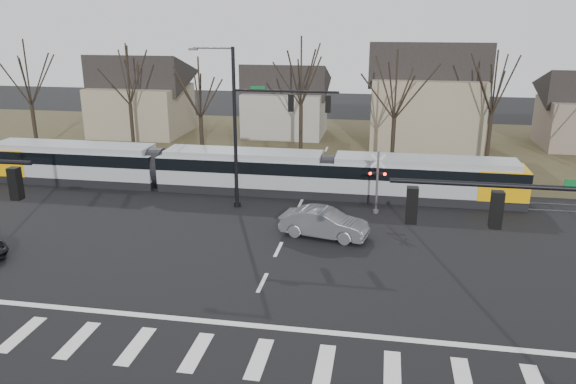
# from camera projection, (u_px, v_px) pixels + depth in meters

# --- Properties ---
(ground) EXTENTS (140.00, 140.00, 0.00)m
(ground) POSITION_uv_depth(u_px,v_px,m) (253.00, 303.00, 24.46)
(ground) COLOR black
(grass_verge) EXTENTS (140.00, 28.00, 0.01)m
(grass_verge) POSITION_uv_depth(u_px,v_px,m) (329.00, 145.00, 54.52)
(grass_verge) COLOR #38331E
(grass_verge) RESTS_ON ground
(crosswalk) EXTENTS (27.00, 2.60, 0.01)m
(crosswalk) POSITION_uv_depth(u_px,v_px,m) (228.00, 355.00, 20.70)
(crosswalk) COLOR silver
(crosswalk) RESTS_ON ground
(stop_line) EXTENTS (28.00, 0.35, 0.01)m
(stop_line) POSITION_uv_depth(u_px,v_px,m) (242.00, 324.00, 22.77)
(stop_line) COLOR silver
(stop_line) RESTS_ON ground
(lane_dashes) EXTENTS (0.18, 30.00, 0.01)m
(lane_dashes) POSITION_uv_depth(u_px,v_px,m) (305.00, 194.00, 39.49)
(lane_dashes) COLOR silver
(lane_dashes) RESTS_ON ground
(rail_pair) EXTENTS (90.00, 1.52, 0.06)m
(rail_pair) POSITION_uv_depth(u_px,v_px,m) (305.00, 194.00, 39.30)
(rail_pair) COLOR #59595E
(rail_pair) RESTS_ON ground
(tram) EXTENTS (38.54, 2.86, 2.92)m
(tram) POSITION_uv_depth(u_px,v_px,m) (241.00, 169.00, 39.77)
(tram) COLOR gray
(tram) RESTS_ON ground
(sedan) EXTENTS (3.64, 5.61, 1.63)m
(sedan) POSITION_uv_depth(u_px,v_px,m) (324.00, 223.00, 31.61)
(sedan) COLOR #54575C
(sedan) RESTS_ON ground
(signal_pole_near_right) EXTENTS (6.72, 0.44, 8.00)m
(signal_pole_near_right) POSITION_uv_depth(u_px,v_px,m) (553.00, 272.00, 15.61)
(signal_pole_near_right) COLOR black
(signal_pole_near_right) RESTS_ON ground
(signal_pole_far) EXTENTS (9.28, 0.44, 10.20)m
(signal_pole_far) POSITION_uv_depth(u_px,v_px,m) (260.00, 121.00, 34.89)
(signal_pole_far) COLOR black
(signal_pole_far) RESTS_ON ground
(rail_crossing_signal) EXTENTS (1.08, 0.36, 4.00)m
(rail_crossing_signal) POSITION_uv_depth(u_px,v_px,m) (377.00, 185.00, 35.09)
(rail_crossing_signal) COLOR #59595B
(rail_crossing_signal) RESTS_ON ground
(tree_row) EXTENTS (59.20, 7.20, 10.00)m
(tree_row) POSITION_uv_depth(u_px,v_px,m) (346.00, 103.00, 47.06)
(tree_row) COLOR black
(tree_row) RESTS_ON ground
(house_a) EXTENTS (9.72, 8.64, 8.60)m
(house_a) POSITION_uv_depth(u_px,v_px,m) (140.00, 91.00, 58.35)
(house_a) COLOR gray
(house_a) RESTS_ON ground
(house_b) EXTENTS (8.64, 7.56, 7.65)m
(house_b) POSITION_uv_depth(u_px,v_px,m) (285.00, 97.00, 57.91)
(house_b) COLOR gray
(house_b) RESTS_ON ground
(house_c) EXTENTS (10.80, 8.64, 10.10)m
(house_c) POSITION_uv_depth(u_px,v_px,m) (427.00, 91.00, 52.42)
(house_c) COLOR gray
(house_c) RESTS_ON ground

